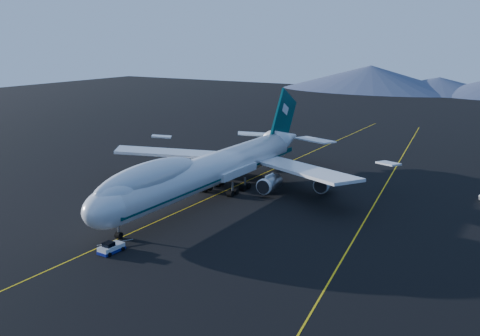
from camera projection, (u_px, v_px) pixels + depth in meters
The scene contains 5 objects.
ground at pixel (211, 197), 107.62m from camera, with size 500.00×500.00×0.00m, color black.
taxiway_line_main at pixel (211, 197), 107.62m from camera, with size 0.25×220.00×0.01m, color yellow.
taxiway_line_side at pixel (372, 207), 101.00m from camera, with size 0.25×200.00×0.01m, color yellow.
boeing_747 at pixel (211, 169), 106.27m from camera, with size 59.62×72.43×19.37m.
pushback_tug at pixel (111, 249), 79.94m from camera, with size 2.50×4.15×1.77m.
Camera 1 is at (57.91, -85.51, 31.38)m, focal length 40.00 mm.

